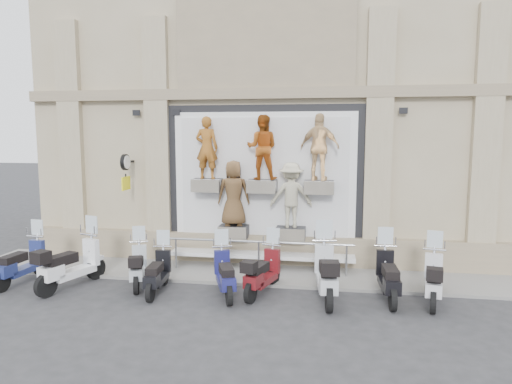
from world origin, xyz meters
The scene contains 15 objects.
ground centered at (0.00, 0.00, 0.00)m, with size 90.00×90.00×0.00m, color #2D2D30.
sidewalk centered at (0.00, 2.10, 0.04)m, with size 16.00×2.20×0.08m, color gray.
building centered at (0.00, 7.00, 6.00)m, with size 14.00×8.60×12.00m, color tan, non-canonical shape.
shop_vitrine centered at (0.09, 2.73, 2.44)m, with size 5.60×0.83×4.30m.
guard_rail centered at (0.00, 2.00, 0.47)m, with size 5.06×0.10×0.93m, color #9EA0A5, non-canonical shape.
clock_sign_bracket centered at (-3.90, 2.47, 2.80)m, with size 0.10×0.80×1.02m.
scooter_a centered at (-5.78, 0.36, 0.76)m, with size 0.55×1.87×1.52m, color navy, non-canonical shape.
scooter_b centered at (-4.34, 0.24, 0.84)m, with size 0.60×2.07×1.68m, color white, non-canonical shape.
scooter_c centered at (-2.81, 0.64, 0.70)m, with size 0.50×1.72×1.40m, color #ACB4BA, non-canonical shape.
scooter_d centered at (-2.15, 0.24, 0.70)m, with size 0.50×1.72×1.40m, color black, non-canonical shape.
scooter_e centered at (-0.53, 0.31, 0.73)m, with size 0.52×1.79×1.45m, color #181954, non-canonical shape.
scooter_f centered at (0.33, 0.55, 0.74)m, with size 0.53×1.82×1.48m, color #580F13, non-canonical shape.
scooter_g centered at (1.79, 0.43, 0.86)m, with size 0.61×2.11×1.71m, color silver, non-canonical shape.
scooter_h centered at (3.18, 0.65, 0.78)m, with size 0.56×1.91×1.55m, color black, non-canonical shape.
scooter_i centered at (4.15, 0.61, 0.76)m, with size 0.54×1.86×1.51m, color silver, non-canonical shape.
Camera 1 is at (1.81, -9.70, 3.73)m, focal length 32.00 mm.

